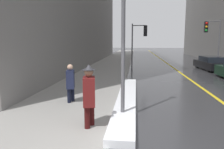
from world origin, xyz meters
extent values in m
plane|color=#2D2D30|center=(0.00, 0.00, 0.00)|extent=(160.00, 160.00, 0.00)
cube|color=gray|center=(-2.00, 15.00, 0.01)|extent=(4.00, 80.00, 0.01)
cube|color=gold|center=(4.00, 15.00, 0.00)|extent=(0.16, 80.00, 0.00)
cube|color=white|center=(0.22, 3.81, 0.10)|extent=(0.73, 8.03, 0.20)
cylinder|color=#515156|center=(0.17, 1.82, 2.70)|extent=(0.12, 0.12, 5.40)
cylinder|color=#515156|center=(0.23, 14.19, 1.94)|extent=(0.11, 0.11, 3.88)
cylinder|color=#515156|center=(0.78, 14.15, 3.73)|extent=(1.10, 0.15, 0.07)
cube|color=black|center=(1.33, 14.11, 3.28)|extent=(0.31, 0.22, 0.90)
sphere|color=red|center=(1.33, 14.23, 3.57)|extent=(0.19, 0.19, 0.19)
sphere|color=orange|center=(1.33, 14.23, 3.28)|extent=(0.19, 0.19, 0.19)
sphere|color=green|center=(1.33, 14.23, 2.99)|extent=(0.19, 0.19, 0.19)
cylinder|color=#515156|center=(7.46, 14.50, 2.10)|extent=(0.11, 0.11, 4.19)
cylinder|color=#515156|center=(6.91, 14.55, 4.04)|extent=(1.10, 0.16, 0.07)
cube|color=black|center=(6.36, 14.59, 3.59)|extent=(0.32, 0.22, 0.90)
sphere|color=red|center=(6.35, 14.47, 3.88)|extent=(0.19, 0.19, 0.19)
sphere|color=orange|center=(6.35, 14.47, 3.59)|extent=(0.19, 0.19, 0.19)
sphere|color=green|center=(6.35, 14.47, 3.31)|extent=(0.19, 0.19, 0.19)
cylinder|color=#340C0C|center=(-0.67, 1.13, 0.45)|extent=(0.16, 0.16, 0.90)
cylinder|color=#340C0C|center=(-0.74, 0.87, 0.45)|extent=(0.16, 0.16, 0.90)
cube|color=#561414|center=(-0.71, 1.00, 1.03)|extent=(0.42, 0.60, 0.79)
sphere|color=#8C664C|center=(-0.71, 1.00, 1.56)|extent=(0.24, 0.24, 0.24)
cylinder|color=#28282D|center=(-0.71, 1.00, 1.63)|extent=(0.38, 0.38, 0.01)
cone|color=#28282D|center=(-0.71, 1.00, 1.70)|extent=(0.23, 0.23, 0.15)
cylinder|color=black|center=(-1.94, 3.54, 0.41)|extent=(0.14, 0.14, 0.81)
cylinder|color=black|center=(-2.01, 3.30, 0.41)|extent=(0.14, 0.14, 0.81)
cube|color=#191E38|center=(-1.97, 3.42, 0.92)|extent=(0.38, 0.54, 0.71)
sphere|color=tan|center=(-1.97, 3.42, 1.40)|extent=(0.22, 0.22, 0.22)
cylinder|color=black|center=(6.21, 10.22, 0.35)|extent=(0.24, 0.70, 0.69)
cube|color=black|center=(6.99, 14.52, 0.43)|extent=(2.01, 4.34, 0.58)
cube|color=black|center=(7.00, 14.42, 0.93)|extent=(1.74, 2.31, 0.42)
cylinder|color=black|center=(6.16, 15.78, 0.31)|extent=(0.25, 0.63, 0.61)
cylinder|color=black|center=(7.64, 15.88, 0.31)|extent=(0.25, 0.63, 0.61)
cylinder|color=black|center=(6.34, 13.16, 0.31)|extent=(0.25, 0.63, 0.61)
camera|label=1|loc=(0.56, -4.76, 2.38)|focal=35.00mm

